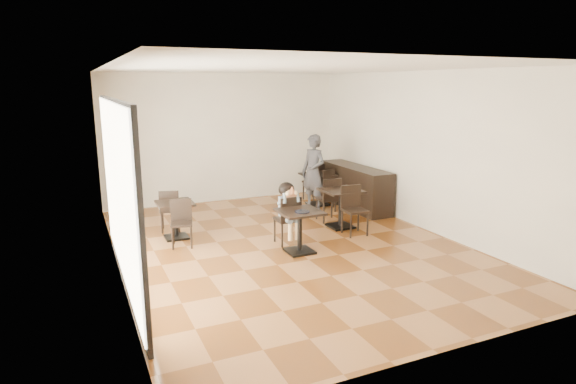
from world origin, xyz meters
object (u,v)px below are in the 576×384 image
child (287,213)px  chair_mid_a (328,199)px  cafe_table_back (318,189)px  cafe_table_left (176,220)px  chair_back_a (313,182)px  child_chair (287,220)px  chair_left_a (170,210)px  child_table (300,232)px  chair_mid_b (355,211)px  cafe_table_mid (341,208)px  adult_patron (313,172)px  chair_left_b (182,224)px  chair_back_b (334,190)px

child → chair_mid_a: size_ratio=1.20×
cafe_table_back → chair_mid_a: (-0.46, -1.35, 0.09)m
cafe_table_left → chair_back_a: 4.29m
child_chair → chair_left_a: child_chair is taller
child_table → chair_left_a: chair_left_a is taller
chair_mid_b → chair_back_a: bearing=81.7°
child → cafe_table_mid: size_ratio=1.44×
child_chair → adult_patron: bearing=-127.9°
chair_left_a → chair_left_b: size_ratio=1.00×
adult_patron → chair_back_a: (0.44, 0.85, -0.42)m
child → chair_mid_a: 1.79m
chair_mid_a → chair_mid_b: size_ratio=1.00×
child_chair → chair_mid_b: (1.45, -0.06, 0.02)m
cafe_table_back → chair_mid_a: 1.43m
chair_back_a → child_table: bearing=38.5°
child → chair_left_b: bearing=161.2°
cafe_table_mid → chair_left_b: 3.29m
child → chair_back_b: child is taller
child → cafe_table_left: size_ratio=1.61×
cafe_table_left → chair_back_a: size_ratio=0.77×
child_chair → child: bearing=-0.0°
chair_left_b → chair_back_b: 4.09m
child_chair → chair_left_b: (-1.84, 0.63, -0.03)m
child_table → cafe_table_back: bearing=57.0°
chair_left_a → chair_back_a: size_ratio=0.92×
chair_left_b → child_chair: bearing=-5.4°
adult_patron → cafe_table_back: (0.29, 0.30, -0.50)m
child_table → child_chair: child_chair is taller
chair_mid_a → chair_left_b: bearing=10.4°
cafe_table_mid → cafe_table_left: size_ratio=1.12×
child → cafe_table_back: 3.06m
child_table → chair_back_a: bearing=59.3°
child_table → cafe_table_back: 3.50m
child_chair → cafe_table_left: child_chair is taller
adult_patron → chair_mid_b: (-0.17, -2.15, -0.41)m
adult_patron → cafe_table_mid: 1.68m
adult_patron → child_chair: bearing=-58.8°
child_table → chair_back_b: bearing=49.1°
child_chair → chair_left_b: 1.94m
child_table → cafe_table_left: size_ratio=1.07×
chair_left_b → chair_back_a: (3.91, 2.31, 0.04)m
chair_left_a → chair_left_b: 1.10m
child_table → adult_patron: adult_patron is taller
chair_mid_a → chair_back_b: 1.01m
chair_left_b → cafe_table_mid: bearing=11.0°
cafe_table_left → chair_mid_a: chair_mid_a is taller
child_table → chair_back_a: chair_back_a is taller
chair_back_a → chair_left_b: bearing=9.8°
cafe_table_left → chair_mid_a: (3.29, -0.14, 0.13)m
child_chair → chair_left_a: size_ratio=1.07×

